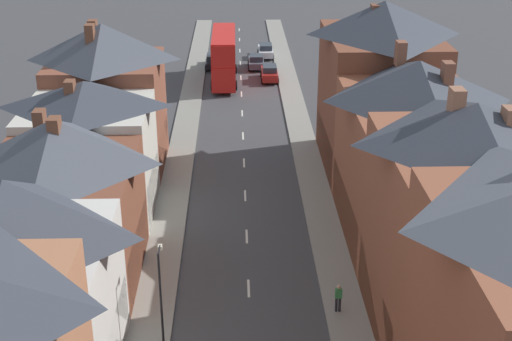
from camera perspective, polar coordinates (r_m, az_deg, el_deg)
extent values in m
cube|color=gray|center=(58.43, -6.00, 1.38)|extent=(2.20, 104.00, 0.14)
cube|color=gray|center=(58.54, 4.00, 1.50)|extent=(2.20, 104.00, 0.14)
cube|color=silver|center=(40.50, -0.60, -9.40)|extent=(0.14, 1.80, 0.01)
cube|color=silver|center=(45.64, -0.75, -5.29)|extent=(0.14, 1.80, 0.01)
cube|color=silver|center=(50.97, -0.87, -2.02)|extent=(0.14, 1.80, 0.01)
cube|color=silver|center=(56.44, -0.97, 0.62)|extent=(0.14, 1.80, 0.01)
cube|color=silver|center=(62.01, -1.05, 2.79)|extent=(0.14, 1.80, 0.01)
cube|color=silver|center=(67.64, -1.11, 4.60)|extent=(0.14, 1.80, 0.01)
cube|color=silver|center=(73.34, -1.17, 6.13)|extent=(0.14, 1.80, 0.01)
cube|color=silver|center=(79.08, -1.22, 7.44)|extent=(0.14, 1.80, 0.01)
cube|color=silver|center=(84.86, -1.26, 8.58)|extent=(0.14, 1.80, 0.01)
cube|color=silver|center=(90.67, -1.30, 9.56)|extent=(0.14, 1.80, 0.01)
cube|color=silver|center=(96.50, -1.33, 10.43)|extent=(0.14, 1.80, 0.01)
cube|color=silver|center=(102.35, -1.36, 11.20)|extent=(0.14, 1.80, 0.01)
cube|color=silver|center=(33.95, -18.17, -10.72)|extent=(8.00, 8.10, 7.20)
pyramid|color=#383D47|center=(31.48, -19.32, -3.09)|extent=(8.00, 8.10, 2.88)
cube|color=brown|center=(41.09, -15.07, -4.11)|extent=(8.00, 9.05, 7.03)
cube|color=navy|center=(41.27, -9.43, -6.48)|extent=(0.12, 8.32, 3.20)
pyramid|color=#474C56|center=(39.15, -15.81, 2.14)|extent=(8.00, 9.05, 2.60)
cube|color=brown|center=(38.45, -15.79, 2.99)|extent=(0.60, 0.90, 1.55)
cube|color=brown|center=(41.80, -16.94, 4.05)|extent=(0.60, 0.90, 0.91)
cube|color=beige|center=(48.28, -13.05, 0.74)|extent=(8.00, 7.48, 7.58)
cube|color=navy|center=(48.54, -8.25, -1.58)|extent=(0.12, 6.88, 3.20)
pyramid|color=#383D47|center=(46.72, -13.57, 5.98)|extent=(8.00, 7.48, 1.69)
cube|color=brown|center=(46.20, -14.66, 6.35)|extent=(0.60, 0.90, 1.05)
cube|color=brown|center=(55.14, -11.68, 4.34)|extent=(8.00, 7.85, 8.60)
cube|color=navy|center=(55.53, -7.44, 1.80)|extent=(0.12, 7.22, 3.20)
pyramid|color=#474C56|center=(53.58, -12.18, 10.03)|extent=(8.00, 7.85, 2.67)
cube|color=brown|center=(52.48, -13.13, 10.51)|extent=(0.60, 0.90, 1.51)
cube|color=brown|center=(54.22, -12.92, 10.91)|extent=(0.60, 0.90, 1.45)
cube|color=#935138|center=(36.04, 16.02, -5.52)|extent=(8.00, 9.36, 10.17)
cube|color=olive|center=(36.88, 9.46, -10.47)|extent=(0.12, 8.61, 3.20)
pyramid|color=#383D47|center=(33.60, 17.17, 3.58)|extent=(8.00, 9.36, 1.99)
cube|color=#99664C|center=(33.30, 19.67, 3.96)|extent=(0.60, 0.90, 0.98)
cube|color=#99664C|center=(33.55, 15.73, 5.09)|extent=(0.60, 0.90, 1.51)
cube|color=#935138|center=(45.24, 12.24, 0.12)|extent=(8.00, 11.33, 8.88)
cube|color=olive|center=(45.67, 7.12, -3.20)|extent=(0.12, 10.42, 3.20)
pyramid|color=#383D47|center=(43.34, 12.88, 7.00)|extent=(8.00, 11.33, 2.45)
cube|color=brown|center=(46.22, 11.50, 9.15)|extent=(0.60, 0.90, 1.56)
cube|color=brown|center=(42.41, 15.07, 7.43)|extent=(0.60, 0.90, 1.44)
cube|color=brown|center=(54.98, 9.74, 5.42)|extent=(8.00, 10.60, 10.39)
cube|color=#1E5133|center=(55.57, 5.50, 1.91)|extent=(0.12, 9.75, 3.20)
pyramid|color=#383D47|center=(53.36, 10.22, 11.96)|extent=(8.00, 10.60, 2.42)
cube|color=brown|center=(53.14, 9.51, 12.47)|extent=(0.60, 0.90, 0.92)
cube|color=red|center=(77.17, -2.57, 8.28)|extent=(2.44, 10.80, 2.50)
cube|color=red|center=(76.57, -2.60, 10.01)|extent=(2.44, 10.58, 2.30)
cube|color=red|center=(76.30, -2.62, 10.89)|extent=(2.39, 10.37, 0.10)
cube|color=#28333D|center=(82.29, -2.53, 9.40)|extent=(2.20, 0.10, 1.20)
cube|color=#28333D|center=(81.76, -2.56, 10.97)|extent=(2.20, 0.10, 1.10)
cube|color=#28333D|center=(77.13, -3.46, 8.45)|extent=(0.06, 9.18, 0.90)
cube|color=#28333D|center=(76.58, -3.51, 10.07)|extent=(0.06, 9.18, 0.90)
cube|color=yellow|center=(81.59, -2.57, 11.51)|extent=(1.34, 0.08, 0.32)
cylinder|color=black|center=(80.73, -3.40, 8.11)|extent=(0.30, 1.00, 1.00)
cylinder|color=black|center=(80.70, -1.65, 8.14)|extent=(0.30, 1.00, 1.00)
cylinder|color=black|center=(74.67, -3.52, 6.81)|extent=(0.30, 1.00, 1.00)
cylinder|color=black|center=(74.63, -1.63, 6.84)|extent=(0.30, 1.00, 1.00)
cube|color=black|center=(82.98, -3.42, 8.65)|extent=(1.70, 4.45, 0.69)
cube|color=#28333D|center=(82.60, -3.43, 9.05)|extent=(1.46, 2.22, 0.60)
cylinder|color=black|center=(84.43, -3.97, 8.66)|extent=(0.20, 0.62, 0.62)
cylinder|color=black|center=(84.38, -2.81, 8.68)|extent=(0.20, 0.62, 0.62)
cylinder|color=black|center=(81.77, -4.04, 8.16)|extent=(0.20, 0.62, 0.62)
cylinder|color=black|center=(81.72, -2.84, 8.18)|extent=(0.20, 0.62, 0.62)
cube|color=silver|center=(87.55, 0.77, 9.50)|extent=(1.70, 4.32, 0.72)
cube|color=#28333D|center=(87.18, 0.78, 9.89)|extent=(1.46, 2.16, 0.60)
cylinder|color=black|center=(88.90, 0.18, 9.49)|extent=(0.20, 0.62, 0.62)
cylinder|color=black|center=(88.97, 1.29, 9.49)|extent=(0.20, 0.62, 0.62)
cylinder|color=black|center=(86.31, 0.24, 9.05)|extent=(0.20, 0.62, 0.62)
cylinder|color=black|center=(86.38, 1.38, 9.06)|extent=(0.20, 0.62, 0.62)
cube|color=maroon|center=(77.90, 1.09, 7.73)|extent=(1.70, 4.27, 0.79)
cube|color=#28333D|center=(77.51, 1.10, 8.18)|extent=(1.46, 2.13, 0.60)
cylinder|color=black|center=(79.25, 0.42, 7.71)|extent=(0.20, 0.62, 0.62)
cylinder|color=black|center=(79.32, 1.66, 7.72)|extent=(0.20, 0.62, 0.62)
cylinder|color=black|center=(76.71, 0.49, 7.17)|extent=(0.20, 0.62, 0.62)
cylinder|color=black|center=(76.79, 1.77, 7.18)|extent=(0.20, 0.62, 0.62)
cube|color=#4C515B|center=(82.62, 0.01, 8.62)|extent=(1.70, 3.91, 0.68)
cube|color=#28333D|center=(82.26, 0.02, 9.02)|extent=(1.46, 1.95, 0.60)
cylinder|color=black|center=(83.85, -0.60, 8.61)|extent=(0.20, 0.62, 0.62)
cylinder|color=black|center=(83.90, 0.57, 8.62)|extent=(0.20, 0.62, 0.62)
cylinder|color=black|center=(81.52, -0.57, 8.17)|extent=(0.20, 0.62, 0.62)
cylinder|color=black|center=(81.57, 0.64, 8.18)|extent=(0.20, 0.62, 0.62)
cylinder|color=#23232D|center=(38.43, 6.44, -10.60)|extent=(0.14, 0.14, 0.84)
cylinder|color=#23232D|center=(38.46, 6.71, -10.59)|extent=(0.14, 0.14, 0.84)
cube|color=#338447|center=(38.06, 6.63, -9.73)|extent=(0.36, 0.22, 0.54)
sphere|color=tan|center=(37.85, 6.65, -9.24)|extent=(0.22, 0.22, 0.22)
cylinder|color=black|center=(34.64, -7.60, -10.54)|extent=(0.12, 0.12, 5.50)
cylinder|color=black|center=(33.61, -7.77, -6.37)|extent=(0.08, 0.90, 0.08)
cube|color=beige|center=(34.04, -7.69, -6.11)|extent=(0.20, 0.32, 0.20)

